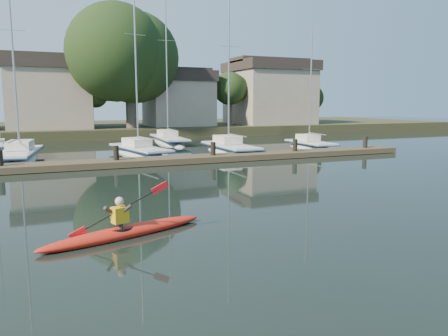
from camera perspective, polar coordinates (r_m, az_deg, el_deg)
name	(u,v)px	position (r m, az deg, el deg)	size (l,w,h in m)	color
ground	(287,221)	(13.86, 8.18, -6.86)	(160.00, 160.00, 0.00)	black
kayak	(125,230)	(12.45, -12.81, -7.86)	(4.91, 2.19, 1.58)	#BF320E
dock	(167,160)	(26.59, -7.46, 1.01)	(34.00, 2.00, 1.80)	#4B3E2B
sailboat_1	(20,163)	(31.03, -25.11, 0.61)	(3.23, 8.79, 14.03)	silver
sailboat_2	(140,157)	(31.40, -10.93, 1.38)	(3.64, 8.81, 14.21)	silver
sailboat_3	(230,155)	(32.07, 0.76, 1.65)	(2.18, 8.22, 13.24)	silver
sailboat_4	(310,151)	(35.85, 11.16, 2.25)	(2.19, 6.50, 10.92)	silver
sailboat_6	(169,145)	(39.94, -7.22, 2.97)	(2.52, 9.87, 15.55)	silver
shore	(119,106)	(52.43, -13.50, 7.85)	(90.00, 25.25, 12.75)	#28341A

